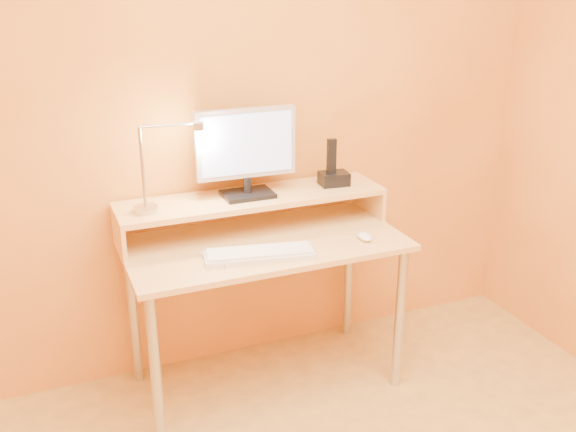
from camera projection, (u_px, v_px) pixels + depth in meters
name	position (u px, v px, depth m)	size (l,w,h in m)	color
wall_back	(238.00, 106.00, 2.89)	(3.00, 0.04, 2.50)	#EEA242
desk_leg_fl	(156.00, 373.00, 2.52)	(0.04, 0.04, 0.69)	#BBBBBF
desk_leg_fr	(399.00, 319.00, 2.92)	(0.04, 0.04, 0.69)	#BBBBBF
desk_leg_bl	(133.00, 314.00, 2.96)	(0.04, 0.04, 0.69)	#BBBBBF
desk_leg_br	(348.00, 274.00, 3.35)	(0.04, 0.04, 0.69)	#BBBBBF
desk_lower	(264.00, 244.00, 2.81)	(1.20, 0.60, 0.03)	#EFC76D
shelf_riser_left	(119.00, 234.00, 2.70)	(0.02, 0.30, 0.14)	#EFC76D
shelf_riser_right	(368.00, 198.00, 3.12)	(0.02, 0.30, 0.14)	#EFC76D
desk_shelf	(252.00, 198.00, 2.88)	(1.20, 0.30, 0.03)	#EFC76D
monitor_foot	(248.00, 194.00, 2.87)	(0.22, 0.16, 0.02)	black
monitor_neck	(248.00, 185.00, 2.85)	(0.04, 0.04, 0.07)	black
monitor_panel	(246.00, 143.00, 2.79)	(0.44, 0.04, 0.30)	#BBBBC3
monitor_back	(244.00, 142.00, 2.81)	(0.40, 0.01, 0.26)	black
monitor_screen	(247.00, 144.00, 2.78)	(0.40, 0.00, 0.26)	#ACBAFF
lamp_base	(146.00, 209.00, 2.68)	(0.10, 0.10, 0.03)	#BBBBBF
lamp_post	(143.00, 168.00, 2.61)	(0.01, 0.01, 0.33)	#BBBBBF
lamp_arm	(169.00, 125.00, 2.60)	(0.01, 0.01, 0.24)	#BBBBBF
lamp_head	(199.00, 126.00, 2.65)	(0.04, 0.04, 0.03)	#BBBBBF
lamp_bulb	(199.00, 130.00, 2.65)	(0.03, 0.03, 0.00)	#FFEAC6
phone_dock	(334.00, 179.00, 3.01)	(0.13, 0.10, 0.06)	black
phone_handset	(332.00, 156.00, 2.96)	(0.04, 0.03, 0.16)	black
phone_led	(348.00, 181.00, 2.98)	(0.01, 0.00, 0.04)	#216BFD
keyboard	(259.00, 255.00, 2.64)	(0.45, 0.14, 0.02)	silver
mouse	(365.00, 236.00, 2.81)	(0.05, 0.09, 0.03)	white
remote_control	(216.00, 259.00, 2.61)	(0.04, 0.16, 0.02)	silver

